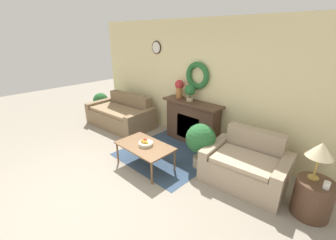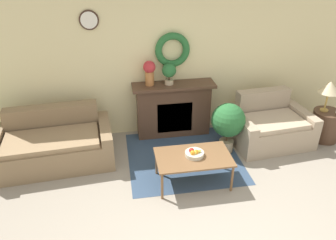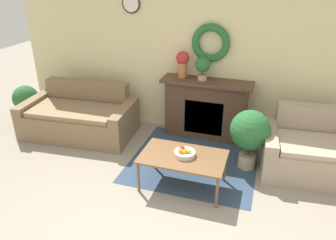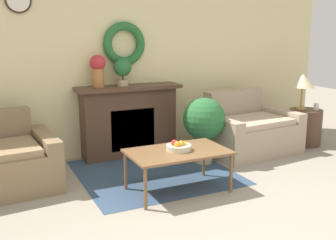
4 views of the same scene
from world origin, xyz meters
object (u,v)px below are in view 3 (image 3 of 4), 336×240
potted_plant_floor_by_couch (26,100)px  loveseat_right (311,152)px  fireplace (206,109)px  coffee_table (183,158)px  potted_plant_on_mantel (203,66)px  couch_left (80,117)px  potted_plant_floor_by_loveseat (250,132)px  fruit_bowl (184,153)px  vase_on_mantel_left (182,62)px

potted_plant_floor_by_couch → loveseat_right: bearing=-0.9°
fireplace → potted_plant_floor_by_couch: fireplace is taller
coffee_table → potted_plant_on_mantel: potted_plant_on_mantel is taller
couch_left → coffee_table: (2.05, -0.90, 0.12)m
fireplace → potted_plant_on_mantel: size_ratio=3.87×
couch_left → loveseat_right: (3.63, -0.01, 0.00)m
potted_plant_on_mantel → potted_plant_floor_by_loveseat: bearing=-40.4°
fireplace → fruit_bowl: size_ratio=5.32×
loveseat_right → couch_left: bearing=174.5°
loveseat_right → fireplace: bearing=155.4°
fireplace → fruit_bowl: fireplace is taller
couch_left → potted_plant_floor_by_loveseat: potted_plant_floor_by_loveseat is taller
coffee_table → fruit_bowl: bearing=35.0°
couch_left → potted_plant_floor_by_couch: bearing=172.6°
vase_on_mantel_left → loveseat_right: bearing=-15.7°
potted_plant_on_mantel → potted_plant_floor_by_couch: 3.19m
potted_plant_on_mantel → potted_plant_floor_by_couch: size_ratio=0.52×
couch_left → loveseat_right: 3.63m
potted_plant_on_mantel → loveseat_right: bearing=-18.0°
vase_on_mantel_left → potted_plant_floor_by_couch: size_ratio=0.60×
potted_plant_on_mantel → fruit_bowl: bearing=-85.3°
vase_on_mantel_left → potted_plant_floor_by_loveseat: size_ratio=0.49×
fruit_bowl → coffee_table: bearing=-145.0°
potted_plant_floor_by_loveseat → fruit_bowl: bearing=-136.1°
fruit_bowl → potted_plant_floor_by_loveseat: size_ratio=0.31×
couch_left → coffee_table: bearing=-28.1°
fruit_bowl → potted_plant_floor_by_couch: size_ratio=0.38×
couch_left → potted_plant_floor_by_couch: size_ratio=2.65×
coffee_table → fruit_bowl: fruit_bowl is taller
couch_left → fruit_bowl: bearing=-27.7°
fireplace → potted_plant_floor_by_loveseat: fireplace is taller
vase_on_mantel_left → fruit_bowl: bearing=-72.8°
couch_left → vase_on_mantel_left: (1.62, 0.55, 0.93)m
fireplace → potted_plant_on_mantel: 0.72m
fruit_bowl → potted_plant_floor_by_loveseat: potted_plant_floor_by_loveseat is taller
vase_on_mantel_left → potted_plant_floor_by_loveseat: (1.18, -0.74, -0.67)m
loveseat_right → potted_plant_on_mantel: potted_plant_on_mantel is taller
coffee_table → fruit_bowl: (0.01, 0.01, 0.08)m
fruit_bowl → potted_plant_on_mantel: 1.60m
fruit_bowl → potted_plant_floor_by_couch: (-3.18, 0.95, -0.05)m
loveseat_right → potted_plant_floor_by_loveseat: bearing=-173.4°
fireplace → loveseat_right: fireplace is taller
fireplace → potted_plant_floor_by_couch: 3.18m
potted_plant_floor_by_couch → potted_plant_floor_by_loveseat: 3.92m
loveseat_right → potted_plant_floor_by_couch: size_ratio=1.98×
couch_left → fruit_bowl: couch_left is taller
coffee_table → potted_plant_floor_by_loveseat: potted_plant_floor_by_loveseat is taller
couch_left → fireplace: bearing=10.8°
fruit_bowl → potted_plant_on_mantel: size_ratio=0.73×
potted_plant_on_mantel → potted_plant_floor_by_couch: (-3.06, -0.47, -0.77)m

